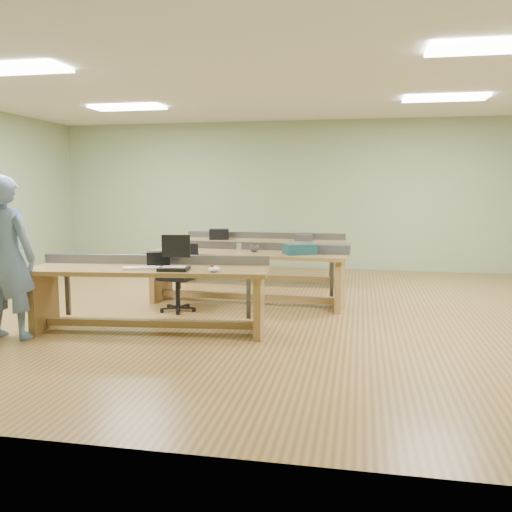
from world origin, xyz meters
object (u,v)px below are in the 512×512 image
Objects in this scene: task_chair at (179,286)px; parts_bin_teal at (300,249)px; person at (7,258)px; camera_bag at (158,259)px; mug at (254,249)px; workbench_mid at (247,265)px; laptop_base at (174,269)px; parts_bin_grey at (333,249)px; workbench_back at (262,251)px; drinks_can at (239,247)px; workbench_front at (150,284)px.

task_chair is 1.73m from parts_bin_teal.
person reaches higher than task_chair.
camera_bag is 2.09× the size of mug.
task_chair is at bearing -139.14° from workbench_mid.
workbench_mid is 1.91m from laptop_base.
laptop_base is 1.92m from mug.
camera_bag reaches higher than parts_bin_teal.
laptop_base is 2.53m from parts_bin_grey.
workbench_mid is at bearing 44.73° from camera_bag.
task_chair is at bearing 99.69° from laptop_base.
parts_bin_grey is at bearing 41.87° from laptop_base.
laptop_base is 1.35m from task_chair.
workbench_back is 2.47m from task_chair.
mug is at bearing 66.39° from laptop_base.
mug is at bearing -176.83° from parts_bin_grey.
laptop_base is (1.77, 0.43, -0.13)m from person.
person is at bearing -135.62° from mug.
parts_bin_teal is at bearing -160.64° from parts_bin_grey.
parts_bin_grey is at bearing -50.53° from workbench_back.
parts_bin_grey reaches higher than laptop_base.
drinks_can is at bearing -132.83° from person.
workbench_front is 6.79× the size of parts_bin_teal.
camera_bag is at bearing 134.67° from laptop_base.
laptop_base is at bearing -106.69° from mug.
person is at bearing -116.43° from workbench_back.
workbench_front is 5.92× the size of parts_bin_grey.
workbench_mid is at bearing -85.10° from workbench_back.
workbench_back is 22.57× the size of drinks_can.
workbench_front is 2.68m from parts_bin_grey.
workbench_mid is 8.88× the size of laptop_base.
workbench_mid is 0.28m from drinks_can.
drinks_can is at bearing -172.53° from mug.
person is at bearing -145.82° from parts_bin_grey.
mug is at bearing -2.44° from workbench_mid.
parts_bin_grey is at bearing 3.88° from drinks_can.
workbench_mid is 6.13× the size of parts_bin_grey.
parts_bin_teal is (1.58, 0.52, 0.49)m from task_chair.
mug is (0.90, 1.69, 0.25)m from workbench_front.
workbench_back is at bearing 96.95° from mug.
workbench_mid reaches higher than laptop_base.
laptop_base is 1.24× the size of camera_bag.
camera_bag is (0.09, 0.06, 0.29)m from workbench_front.
workbench_front and workbench_back have the same top height.
person is 1.99× the size of task_chair.
laptop_base is at bearing -124.81° from parts_bin_teal.
person is 3.68m from parts_bin_teal.
parts_bin_grey reaches higher than workbench_back.
laptop_base is 2.59× the size of mug.
workbench_back is 1.61× the size of person.
workbench_back is at bearing 128.23° from parts_bin_grey.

